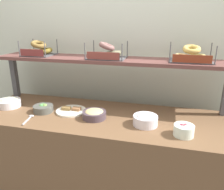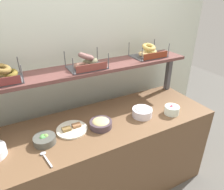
# 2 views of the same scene
# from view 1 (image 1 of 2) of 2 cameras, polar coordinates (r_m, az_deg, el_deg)

# --- Properties ---
(back_wall) EXTENTS (3.28, 0.06, 2.40)m
(back_wall) POSITION_cam_1_polar(r_m,az_deg,el_deg) (2.27, 1.01, 8.46)
(back_wall) COLOR silver
(back_wall) RESTS_ON ground_plane
(deli_counter) EXTENTS (2.08, 0.70, 0.85)m
(deli_counter) POSITION_cam_1_polar(r_m,az_deg,el_deg) (2.07, -2.76, -16.04)
(deli_counter) COLOR brown
(deli_counter) RESTS_ON ground_plane
(shelf_riser_left) EXTENTS (0.05, 0.05, 0.40)m
(shelf_riser_left) POSITION_cam_1_polar(r_m,az_deg,el_deg) (2.47, -23.43, 4.22)
(shelf_riser_left) COLOR #4C4C51
(shelf_riser_left) RESTS_ON deli_counter
(upper_shelf) EXTENTS (2.04, 0.32, 0.03)m
(upper_shelf) POSITION_cam_1_polar(r_m,az_deg,el_deg) (1.99, -0.86, 8.89)
(upper_shelf) COLOR brown
(upper_shelf) RESTS_ON shelf_riser_left
(bowl_cream_cheese) EXTENTS (0.18, 0.18, 0.09)m
(bowl_cream_cheese) POSITION_cam_1_polar(r_m,az_deg,el_deg) (1.70, 8.46, -6.10)
(bowl_cream_cheese) COLOR white
(bowl_cream_cheese) RESTS_ON deli_counter
(bowl_scallion_spread) EXTENTS (0.20, 0.20, 0.08)m
(bowl_scallion_spread) POSITION_cam_1_polar(r_m,az_deg,el_deg) (2.23, -24.56, -1.70)
(bowl_scallion_spread) COLOR white
(bowl_scallion_spread) RESTS_ON deli_counter
(bowl_veggie_mix) EXTENTS (0.17, 0.17, 0.07)m
(bowl_veggie_mix) POSITION_cam_1_polar(r_m,az_deg,el_deg) (2.01, -17.01, -3.21)
(bowl_veggie_mix) COLOR #52534C
(bowl_veggie_mix) RESTS_ON deli_counter
(bowl_beet_salad) EXTENTS (0.14, 0.14, 0.08)m
(bowl_beet_salad) POSITION_cam_1_polar(r_m,az_deg,el_deg) (1.62, 17.70, -8.45)
(bowl_beet_salad) COLOR white
(bowl_beet_salad) RESTS_ON deli_counter
(bowl_hummus) EXTENTS (0.19, 0.19, 0.07)m
(bowl_hummus) POSITION_cam_1_polar(r_m,az_deg,el_deg) (1.81, -4.52, -4.80)
(bowl_hummus) COLOR #4A3C45
(bowl_hummus) RESTS_ON deli_counter
(serving_plate_white) EXTENTS (0.26, 0.26, 0.04)m
(serving_plate_white) POSITION_cam_1_polar(r_m,az_deg,el_deg) (1.96, -10.28, -3.91)
(serving_plate_white) COLOR white
(serving_plate_white) RESTS_ON deli_counter
(serving_spoon_near_plate) EXTENTS (0.06, 0.17, 0.01)m
(serving_spoon_near_plate) POSITION_cam_1_polar(r_m,az_deg,el_deg) (1.92, -20.20, -5.48)
(serving_spoon_near_plate) COLOR #B7B7BC
(serving_spoon_near_plate) RESTS_ON deli_counter
(bagel_basket_cinnamon_raisin) EXTENTS (0.27, 0.26, 0.14)m
(bagel_basket_cinnamon_raisin) POSITION_cam_1_polar(r_m,az_deg,el_deg) (2.25, -18.06, 10.76)
(bagel_basket_cinnamon_raisin) COLOR #4C4C51
(bagel_basket_cinnamon_raisin) RESTS_ON upper_shelf
(bagel_basket_poppy) EXTENTS (0.32, 0.26, 0.15)m
(bagel_basket_poppy) POSITION_cam_1_polar(r_m,az_deg,el_deg) (1.97, -1.39, 10.61)
(bagel_basket_poppy) COLOR #4C4C51
(bagel_basket_poppy) RESTS_ON upper_shelf
(bagel_basket_sesame) EXTENTS (0.34, 0.25, 0.14)m
(bagel_basket_sesame) POSITION_cam_1_polar(r_m,az_deg,el_deg) (1.93, 19.31, 9.34)
(bagel_basket_sesame) COLOR #4C4C51
(bagel_basket_sesame) RESTS_ON upper_shelf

